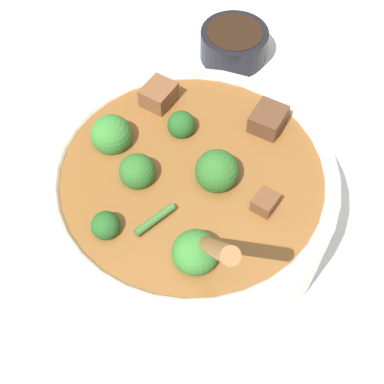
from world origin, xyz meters
The scene contains 3 objects.
ground_plane centered at (0.00, 0.00, 0.00)m, with size 4.00×4.00×0.00m, color silver.
stew_bowl centered at (0.00, 0.00, 0.06)m, with size 0.30×0.28×0.25m.
condiment_bowl centered at (0.20, -0.19, 0.02)m, with size 0.09×0.09×0.04m.
Camera 1 is at (-0.25, 0.15, 0.51)m, focal length 50.00 mm.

